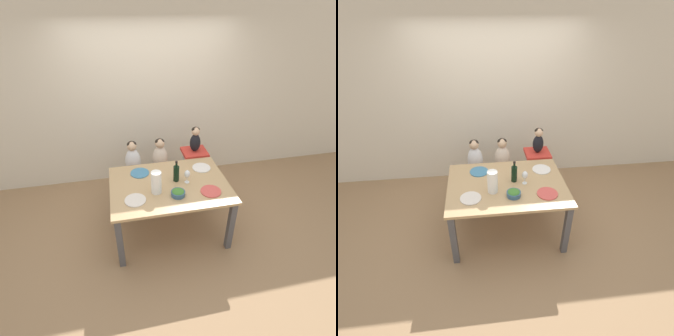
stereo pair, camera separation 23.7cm
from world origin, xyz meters
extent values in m
plane|color=#9E7A56|center=(0.00, 0.00, 0.00)|extent=(14.00, 14.00, 0.00)
cube|color=beige|center=(0.00, 1.44, 1.35)|extent=(10.00, 0.06, 2.70)
cube|color=tan|center=(0.00, 0.00, 0.75)|extent=(1.44, 1.04, 0.03)
cube|color=#4C4C51|center=(-0.66, -0.46, 0.36)|extent=(0.07, 0.07, 0.73)
cube|color=#4C4C51|center=(0.66, -0.46, 0.36)|extent=(0.07, 0.07, 0.73)
cube|color=#4C4C51|center=(-0.66, 0.46, 0.36)|extent=(0.07, 0.07, 0.73)
cube|color=#4C4C51|center=(0.66, 0.46, 0.36)|extent=(0.07, 0.07, 0.73)
cylinder|color=silver|center=(-0.53, 0.63, 0.21)|extent=(0.04, 0.04, 0.42)
cylinder|color=silver|center=(-0.22, 0.63, 0.21)|extent=(0.04, 0.04, 0.42)
cylinder|color=silver|center=(-0.53, 0.94, 0.21)|extent=(0.04, 0.04, 0.42)
cylinder|color=silver|center=(-0.22, 0.94, 0.21)|extent=(0.04, 0.04, 0.42)
cube|color=#2D2D33|center=(-0.38, 0.78, 0.45)|extent=(0.43, 0.41, 0.05)
cylinder|color=silver|center=(-0.13, 0.63, 0.21)|extent=(0.04, 0.04, 0.42)
cylinder|color=silver|center=(0.18, 0.63, 0.21)|extent=(0.04, 0.04, 0.42)
cylinder|color=silver|center=(-0.13, 0.94, 0.21)|extent=(0.04, 0.04, 0.42)
cylinder|color=silver|center=(0.18, 0.94, 0.21)|extent=(0.04, 0.04, 0.42)
cube|color=#2D2D33|center=(0.03, 0.78, 0.45)|extent=(0.43, 0.41, 0.05)
cylinder|color=silver|center=(0.43, 0.65, 0.34)|extent=(0.04, 0.04, 0.69)
cylinder|color=silver|center=(0.69, 0.65, 0.34)|extent=(0.04, 0.04, 0.69)
cylinder|color=silver|center=(0.43, 0.91, 0.34)|extent=(0.04, 0.04, 0.69)
cylinder|color=silver|center=(0.69, 0.91, 0.34)|extent=(0.04, 0.04, 0.69)
cube|color=red|center=(0.56, 0.78, 0.71)|extent=(0.37, 0.35, 0.05)
ellipsoid|color=silver|center=(-0.38, 0.78, 0.67)|extent=(0.23, 0.20, 0.39)
sphere|color=#D6AD89|center=(-0.38, 0.78, 0.92)|extent=(0.14, 0.14, 0.14)
ellipsoid|color=black|center=(-0.38, 0.79, 0.94)|extent=(0.13, 0.13, 0.10)
ellipsoid|color=beige|center=(0.03, 0.78, 0.67)|extent=(0.23, 0.20, 0.39)
sphere|color=#D6AD89|center=(0.03, 0.78, 0.92)|extent=(0.14, 0.14, 0.14)
ellipsoid|color=black|center=(0.03, 0.79, 0.94)|extent=(0.13, 0.13, 0.10)
ellipsoid|color=black|center=(0.56, 0.78, 0.88)|extent=(0.16, 0.14, 0.28)
sphere|color=#D6AD89|center=(0.56, 0.78, 1.06)|extent=(0.12, 0.12, 0.12)
ellipsoid|color=black|center=(0.56, 0.79, 1.08)|extent=(0.12, 0.12, 0.09)
cylinder|color=black|center=(0.10, 0.05, 0.87)|extent=(0.07, 0.07, 0.20)
cylinder|color=black|center=(0.10, 0.05, 1.00)|extent=(0.03, 0.03, 0.07)
cylinder|color=black|center=(0.10, 0.05, 1.03)|extent=(0.03, 0.03, 0.02)
cylinder|color=white|center=(-0.18, -0.13, 0.90)|extent=(0.12, 0.12, 0.28)
cylinder|color=white|center=(0.22, -0.01, 0.77)|extent=(0.06, 0.06, 0.00)
cylinder|color=white|center=(0.22, -0.01, 0.80)|extent=(0.01, 0.01, 0.07)
ellipsoid|color=white|center=(0.22, -0.01, 0.89)|extent=(0.07, 0.07, 0.10)
cylinder|color=#335675|center=(0.05, -0.24, 0.79)|extent=(0.17, 0.17, 0.06)
ellipsoid|color=#3D752D|center=(0.05, -0.24, 0.82)|extent=(0.14, 0.14, 0.04)
cylinder|color=silver|center=(-0.44, -0.24, 0.77)|extent=(0.24, 0.24, 0.01)
cylinder|color=teal|center=(-0.33, 0.30, 0.77)|extent=(0.24, 0.24, 0.01)
cylinder|color=silver|center=(0.49, 0.26, 0.77)|extent=(0.24, 0.24, 0.01)
cylinder|color=#D14C47|center=(0.44, -0.25, 0.77)|extent=(0.24, 0.24, 0.01)
camera|label=1|loc=(-0.55, -2.54, 2.65)|focal=28.00mm
camera|label=2|loc=(-0.31, -2.58, 2.65)|focal=28.00mm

